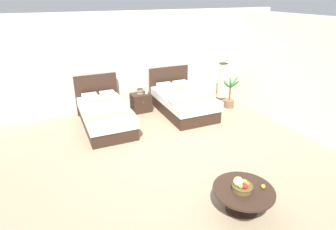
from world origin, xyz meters
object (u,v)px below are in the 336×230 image
(bed_near_window, at_px, (105,115))
(table_lamp, at_px, (140,86))
(coffee_table, at_px, (243,194))
(bed_near_corner, at_px, (183,102))
(nightstand, at_px, (141,103))
(floor_lamp_corner, at_px, (222,81))
(potted_palm, at_px, (229,98))
(vase, at_px, (146,90))
(loose_apple, at_px, (263,187))
(fruit_bowl, at_px, (241,186))

(bed_near_window, distance_m, table_lamp, 1.40)
(bed_near_window, height_order, coffee_table, bed_near_window)
(bed_near_corner, relative_size, nightstand, 3.92)
(coffee_table, bearing_deg, floor_lamp_corner, 59.14)
(bed_near_window, distance_m, coffee_table, 4.18)
(bed_near_corner, height_order, potted_palm, bed_near_corner)
(table_lamp, bearing_deg, bed_near_corner, -29.06)
(vase, bearing_deg, loose_apple, -87.72)
(coffee_table, xyz_separation_m, loose_apple, (0.29, -0.10, 0.12))
(table_lamp, height_order, loose_apple, table_lamp)
(fruit_bowl, bearing_deg, vase, 88.08)
(bed_near_corner, bearing_deg, nightstand, 151.77)
(bed_near_window, distance_m, loose_apple, 4.37)
(bed_near_window, bearing_deg, vase, 21.51)
(vase, bearing_deg, floor_lamp_corner, -0.51)
(table_lamp, bearing_deg, coffee_table, -89.23)
(vase, height_order, potted_palm, potted_palm)
(fruit_bowl, distance_m, potted_palm, 4.51)
(fruit_bowl, bearing_deg, coffee_table, -8.42)
(vase, distance_m, floor_lamp_corner, 2.58)
(bed_near_corner, relative_size, floor_lamp_corner, 1.81)
(nightstand, relative_size, fruit_bowl, 1.67)
(bed_near_window, bearing_deg, potted_palm, -3.73)
(nightstand, distance_m, coffee_table, 4.56)
(loose_apple, height_order, floor_lamp_corner, floor_lamp_corner)
(nightstand, bearing_deg, bed_near_corner, -28.23)
(coffee_table, relative_size, floor_lamp_corner, 0.81)
(bed_near_corner, bearing_deg, coffee_table, -104.13)
(table_lamp, relative_size, floor_lamp_corner, 0.31)
(bed_near_corner, height_order, vase, bed_near_corner)
(nightstand, relative_size, table_lamp, 1.49)
(loose_apple, relative_size, potted_palm, 0.07)
(table_lamp, distance_m, loose_apple, 4.71)
(fruit_bowl, height_order, floor_lamp_corner, floor_lamp_corner)
(loose_apple, distance_m, floor_lamp_corner, 5.19)
(table_lamp, xyz_separation_m, potted_palm, (2.53, -0.83, -0.49))
(table_lamp, bearing_deg, potted_palm, -18.19)
(potted_palm, bearing_deg, loose_apple, -119.52)
(bed_near_window, xyz_separation_m, vase, (1.34, 0.53, 0.32))
(coffee_table, relative_size, fruit_bowl, 2.94)
(nightstand, height_order, fruit_bowl, fruit_bowl)
(nightstand, relative_size, vase, 3.00)
(bed_near_window, distance_m, floor_lamp_corner, 3.97)
(vase, distance_m, coffee_table, 4.53)
(bed_near_corner, bearing_deg, floor_lamp_corner, 16.81)
(bed_near_window, relative_size, coffee_table, 2.23)
(bed_near_corner, distance_m, vase, 1.09)
(fruit_bowl, distance_m, floor_lamp_corner, 5.26)
(bed_near_window, relative_size, table_lamp, 5.84)
(table_lamp, relative_size, fruit_bowl, 1.12)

